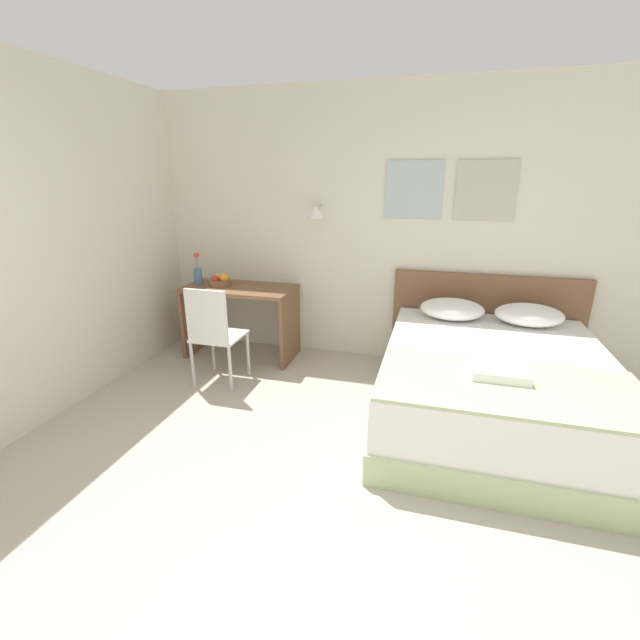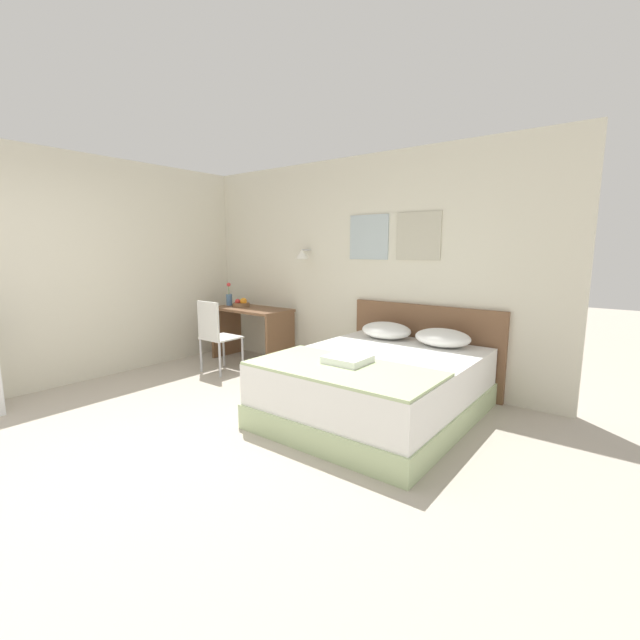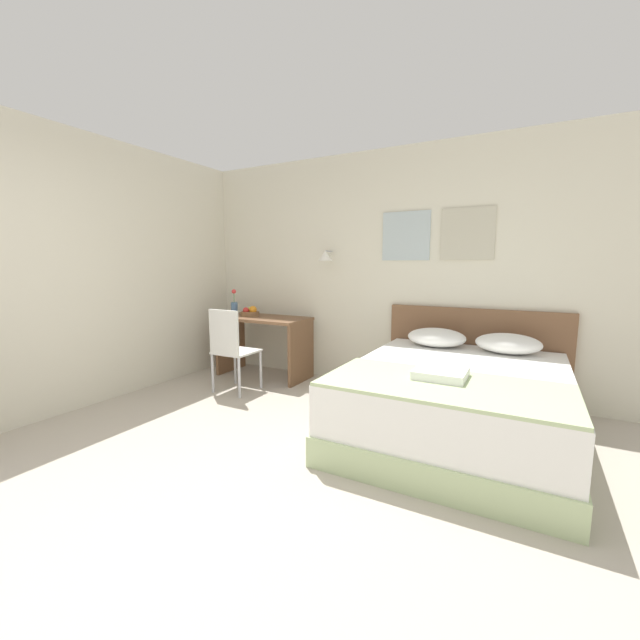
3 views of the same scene
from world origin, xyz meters
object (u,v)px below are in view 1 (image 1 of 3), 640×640
headboard (484,323)px  bed (493,388)px  pillow_right (529,315)px  desk_chair (213,330)px  pillow_left (452,309)px  fruit_bowl (220,281)px  desk (240,309)px  flower_vase (198,274)px  throw_blanket (508,386)px  folded_towel_near_foot (499,370)px

headboard → bed: bearing=-90.0°
pillow_right → desk_chair: (-2.67, -0.75, -0.14)m
pillow_left → fruit_bowl: fruit_bowl is taller
headboard → fruit_bowl: 2.68m
headboard → desk: bearing=-172.2°
flower_vase → desk_chair: bearing=-52.8°
throw_blanket → pillow_right: bearing=76.2°
throw_blanket → folded_towel_near_foot: size_ratio=4.59×
folded_towel_near_foot → desk: 2.64m
desk → pillow_right: bearing=0.9°
bed → pillow_left: (-0.32, 0.74, 0.39)m
bed → flower_vase: (-2.88, 0.70, 0.57)m
bed → throw_blanket: bearing=-90.0°
bed → pillow_right: bearing=66.4°
bed → desk_chair: 2.36m
flower_vase → pillow_left: bearing=0.9°
folded_towel_near_foot → fruit_bowl: bearing=156.1°
desk → flower_vase: (-0.46, 0.00, 0.34)m
folded_towel_near_foot → fruit_bowl: size_ratio=1.46×
folded_towel_near_foot → flower_vase: 3.07m
desk → headboard: bearing=7.8°
bed → folded_towel_near_foot: bearing=-95.6°
desk_chair → flower_vase: bearing=127.2°
folded_towel_near_foot → desk_chair: (-2.30, 0.43, -0.10)m
headboard → pillow_left: (-0.32, -0.29, 0.20)m
pillow_left → desk: bearing=-178.9°
bed → headboard: size_ratio=1.14×
fruit_bowl → desk: bearing=-2.5°
fruit_bowl → flower_vase: bearing=-178.0°
pillow_right → fruit_bowl: 2.96m
pillow_left → throw_blanket: size_ratio=0.36×
pillow_left → desk: 2.10m
pillow_left → pillow_right: (0.65, 0.00, 0.00)m
throw_blanket → headboard: bearing=90.0°
throw_blanket → desk_chair: desk_chair is taller
bed → desk_chair: bearing=-179.7°
desk → fruit_bowl: size_ratio=4.74×
folded_towel_near_foot → throw_blanket: bearing=-72.9°
headboard → pillow_right: (0.32, -0.29, 0.20)m
fruit_bowl → headboard: bearing=6.9°
pillow_left → desk: (-2.10, -0.04, -0.16)m
bed → flower_vase: bearing=166.3°
headboard → desk: 2.44m
folded_towel_near_foot → desk_chair: bearing=169.4°
folded_towel_near_foot → fruit_bowl: fruit_bowl is taller
pillow_left → desk_chair: bearing=-159.6°
bed → flower_vase: flower_vase is taller
pillow_right → headboard: bearing=138.2°
bed → folded_towel_near_foot: folded_towel_near_foot is taller
bed → desk: bearing=163.9°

